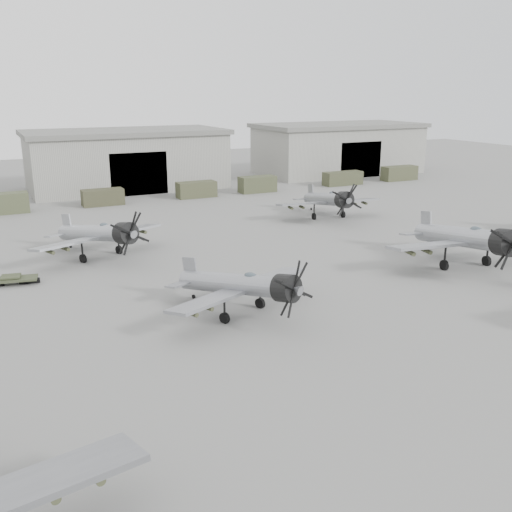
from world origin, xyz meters
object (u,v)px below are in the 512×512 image
Objects in this scene: aircraft_mid_2 at (469,239)px; aircraft_far_1 at (330,200)px; aircraft_far_0 at (101,234)px; aircraft_mid_1 at (244,285)px.

aircraft_mid_2 is 21.16m from aircraft_far_1.
aircraft_far_1 is (26.94, 4.80, -0.02)m from aircraft_far_0.
aircraft_far_1 is at bearing 23.67° from aircraft_mid_1.
aircraft_mid_1 is 0.93× the size of aircraft_far_0.
aircraft_far_1 is at bearing 98.18° from aircraft_mid_2.
aircraft_mid_2 is 1.15× the size of aircraft_far_0.
aircraft_far_1 is at bearing -12.15° from aircraft_far_0.
aircraft_mid_1 is 18.54m from aircraft_far_0.
aircraft_mid_2 reaches higher than aircraft_far_0.
aircraft_mid_2 is at bearing -82.28° from aircraft_far_1.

